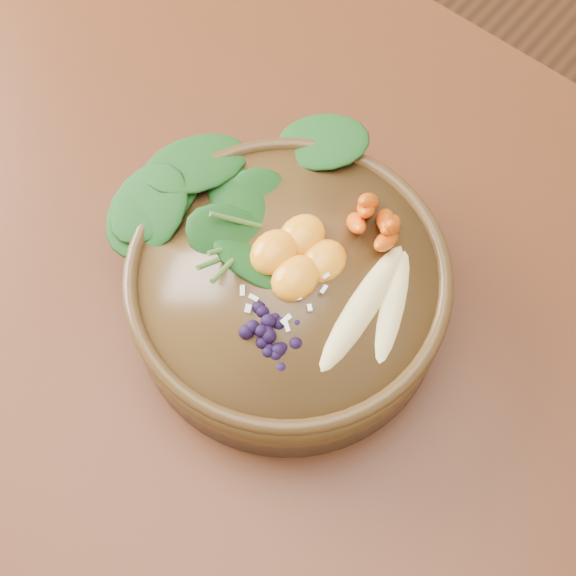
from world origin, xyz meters
name	(u,v)px	position (x,y,z in m)	size (l,w,h in m)	color
ground	(223,397)	(0.00, 0.00, 0.00)	(4.00, 4.00, 0.00)	#381E0F
dining_table	(186,237)	(0.00, 0.00, 0.66)	(1.60, 0.90, 0.75)	#331C0C
stoneware_bowl	(288,292)	(0.19, -0.03, 0.79)	(0.33, 0.33, 0.09)	#4D3518
kale_heap	(271,189)	(0.13, 0.03, 0.86)	(0.22, 0.19, 0.05)	#164215
carrot_cluster	(381,202)	(0.23, 0.07, 0.88)	(0.07, 0.07, 0.09)	#F25F0D
banana_halves	(379,299)	(0.28, 0.00, 0.85)	(0.10, 0.19, 0.03)	#E0CC84
mandarin_cluster	(299,249)	(0.19, -0.01, 0.86)	(0.10, 0.10, 0.04)	orange
blueberry_pile	(261,322)	(0.21, -0.09, 0.86)	(0.15, 0.11, 0.05)	black
coconut_flakes	(280,291)	(0.20, -0.05, 0.84)	(0.10, 0.08, 0.01)	white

